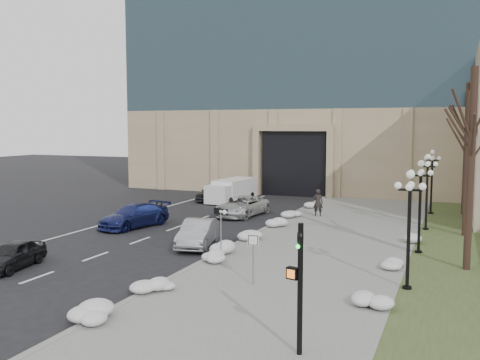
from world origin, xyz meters
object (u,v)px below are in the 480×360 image
at_px(car_c, 134,216).
at_px(lamppost_d, 432,173).
at_px(lamppost_c, 427,182).
at_px(car_e, 213,192).
at_px(lamppost_b, 420,194).
at_px(car_b, 198,233).
at_px(traffic_signal, 299,292).
at_px(pedestrian, 318,203).
at_px(lamppost_a, 409,214).
at_px(box_truck, 232,191).
at_px(car_a, 13,255).
at_px(keep_sign, 253,249).
at_px(one_way_sign, 223,218).
at_px(car_d, 242,206).

bearing_deg(car_c, lamppost_d, 48.35).
relative_size(car_c, lamppost_c, 1.07).
distance_m(car_c, car_e, 12.96).
bearing_deg(lamppost_b, car_b, -166.98).
bearing_deg(car_b, lamppost_c, 25.78).
relative_size(car_c, traffic_signal, 1.34).
distance_m(pedestrian, lamppost_a, 17.06).
bearing_deg(box_truck, car_a, -86.81).
bearing_deg(car_e, box_truck, 9.61).
height_order(car_c, keep_sign, keep_sign).
xyz_separation_m(car_e, box_truck, (1.60, 0.32, 0.16)).
relative_size(car_a, traffic_signal, 0.97).
height_order(car_a, car_b, car_b).
bearing_deg(car_e, lamppost_a, -50.24).
relative_size(traffic_signal, lamppost_c, 0.80).
bearing_deg(keep_sign, lamppost_c, 62.00).
xyz_separation_m(box_truck, one_way_sign, (7.63, -18.99, 1.18)).
height_order(car_b, pedestrian, pedestrian).
bearing_deg(lamppost_a, one_way_sign, 169.45).
bearing_deg(keep_sign, box_truck, 108.33).
bearing_deg(car_a, lamppost_a, 1.06).
height_order(keep_sign, lamppost_d, lamppost_d).
distance_m(one_way_sign, traffic_signal, 11.05).
xyz_separation_m(one_way_sign, lamppost_b, (8.59, 4.90, 0.98)).
distance_m(car_a, pedestrian, 20.84).
bearing_deg(lamppost_d, car_a, -126.63).
distance_m(pedestrian, traffic_signal, 23.31).
bearing_deg(lamppost_b, car_e, 142.30).
bearing_deg(car_d, box_truck, 125.47).
height_order(car_e, box_truck, box_truck).
bearing_deg(traffic_signal, car_d, 130.73).
bearing_deg(box_truck, lamppost_c, -20.25).
bearing_deg(car_a, lamppost_d, 43.61).
relative_size(car_e, traffic_signal, 1.15).
height_order(car_e, lamppost_d, lamppost_d).
bearing_deg(car_e, lamppost_c, -23.76).
bearing_deg(car_e, keep_sign, -62.91).
bearing_deg(car_d, pedestrian, 21.82).
distance_m(box_truck, lamppost_d, 16.40).
height_order(car_a, pedestrian, pedestrian).
distance_m(car_b, car_d, 10.05).
xyz_separation_m(car_c, keep_sign, (11.60, -9.11, 0.84)).
height_order(pedestrian, lamppost_c, lamppost_c).
xyz_separation_m(one_way_sign, traffic_signal, (6.31, -9.06, -0.20)).
relative_size(pedestrian, box_truck, 0.32).
xyz_separation_m(car_b, car_d, (-1.45, 9.95, -0.01)).
distance_m(car_e, lamppost_d, 17.99).
distance_m(car_c, lamppost_c, 18.42).
xyz_separation_m(car_b, box_truck, (-5.11, 16.66, 0.19)).
height_order(car_b, keep_sign, keep_sign).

